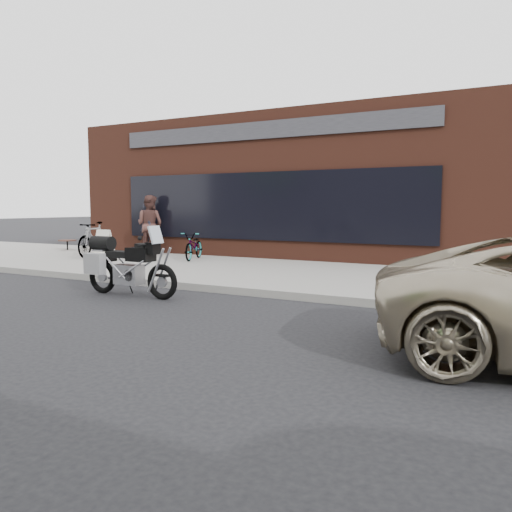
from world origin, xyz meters
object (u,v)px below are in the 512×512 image
object	(u,v)px
motorcycle	(124,265)
bicycle_front	(194,246)
cafe_patron_right	(147,228)
sandwich_sign	(104,244)
cafe_table	(67,241)
bicycle_rear	(95,239)
cafe_patron_left	(150,225)

from	to	relation	value
motorcycle	bicycle_front	distance (m)	5.14
motorcycle	cafe_patron_right	bearing A→B (deg)	126.79
sandwich_sign	cafe_table	world-z (taller)	sandwich_sign
bicycle_rear	cafe_patron_right	distance (m)	1.75
bicycle_rear	motorcycle	bearing A→B (deg)	-52.92
bicycle_front	bicycle_rear	world-z (taller)	bicycle_rear
motorcycle	bicycle_rear	size ratio (longest dim) A/B	1.19
sandwich_sign	cafe_patron_right	distance (m)	2.03
sandwich_sign	cafe_patron_left	xyz separation A→B (m)	(0.07, 1.99, 0.52)
bicycle_front	bicycle_rear	bearing A→B (deg)	174.42
cafe_patron_right	cafe_table	bearing A→B (deg)	39.78
motorcycle	bicycle_rear	bearing A→B (deg)	140.60
bicycle_front	bicycle_rear	xyz separation A→B (m)	(-3.19, -0.73, 0.14)
sandwich_sign	cafe_patron_right	xyz separation A→B (m)	(-0.05, 1.99, 0.40)
bicycle_front	sandwich_sign	world-z (taller)	sandwich_sign
motorcycle	cafe_table	world-z (taller)	motorcycle
cafe_patron_left	motorcycle	bearing A→B (deg)	121.11
bicycle_front	cafe_table	bearing A→B (deg)	155.94
motorcycle	cafe_patron_left	bearing A→B (deg)	126.01
bicycle_front	cafe_patron_right	bearing A→B (deg)	142.87
motorcycle	sandwich_sign	size ratio (longest dim) A/B	2.45
cafe_table	cafe_patron_left	bearing A→B (deg)	3.91
cafe_table	sandwich_sign	bearing A→B (deg)	-26.48
bicycle_front	bicycle_rear	size ratio (longest dim) A/B	0.85
bicycle_rear	cafe_table	bearing A→B (deg)	140.70
bicycle_rear	cafe_patron_left	world-z (taller)	cafe_patron_left
cafe_patron_left	cafe_table	bearing A→B (deg)	-0.85
bicycle_rear	sandwich_sign	distance (m)	0.92
bicycle_front	cafe_table	distance (m)	5.92
cafe_patron_left	cafe_patron_right	xyz separation A→B (m)	(-0.12, 0.00, -0.12)
cafe_patron_left	cafe_patron_right	bearing A→B (deg)	-4.76
sandwich_sign	cafe_patron_right	bearing A→B (deg)	96.18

